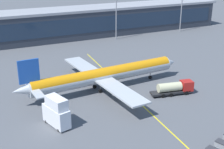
# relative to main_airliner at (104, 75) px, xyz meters

# --- Properties ---
(ground_plane) EXTENTS (700.00, 700.00, 0.00)m
(ground_plane) POSITION_rel_main_airliner_xyz_m (2.04, -10.36, -3.88)
(ground_plane) COLOR #515459
(apron_lead_in_line) EXTENTS (8.19, 79.64, 0.01)m
(apron_lead_in_line) POSITION_rel_main_airliner_xyz_m (4.10, -8.36, -3.88)
(apron_lead_in_line) COLOR yellow
(apron_lead_in_line) RESTS_ON ground_plane
(terminal_building) EXTENTS (172.04, 16.57, 12.33)m
(terminal_building) POSITION_rel_main_airliner_xyz_m (-0.40, 58.37, 2.30)
(terminal_building) COLOR #2D333D
(terminal_building) RESTS_ON ground_plane
(main_airliner) EXTENTS (46.68, 37.30, 11.05)m
(main_airliner) POSITION_rel_main_airliner_xyz_m (0.00, 0.00, 0.00)
(main_airliner) COLOR #B2B7BC
(main_airliner) RESTS_ON ground_plane
(fuel_tanker) EXTENTS (11.08, 4.55, 3.25)m
(fuel_tanker) POSITION_rel_main_airliner_xyz_m (14.19, -10.83, -2.13)
(fuel_tanker) COLOR #232326
(fuel_tanker) RESTS_ON ground_plane
(catering_lift) EXTENTS (4.17, 7.22, 6.30)m
(catering_lift) POSITION_rel_main_airliner_xyz_m (-16.64, -12.73, -0.81)
(catering_lift) COLOR white
(catering_lift) RESTS_ON ground_plane
(baggage_cart_1) EXTENTS (2.27, 2.99, 1.48)m
(baggage_cart_1) POSITION_rel_main_airliner_xyz_m (7.08, -34.02, -3.10)
(baggage_cart_1) COLOR gray
(baggage_cart_1) RESTS_ON ground_plane
(apron_light_mast_0) EXTENTS (2.80, 0.50, 19.84)m
(apron_light_mast_0) POSITION_rel_main_airliner_xyz_m (61.08, 46.41, 7.95)
(apron_light_mast_0) COLOR gray
(apron_light_mast_0) RESTS_ON ground_plane
(apron_light_mast_1) EXTENTS (2.80, 0.50, 20.22)m
(apron_light_mast_1) POSITION_rel_main_airliner_xyz_m (27.34, 46.41, 8.15)
(apron_light_mast_1) COLOR gray
(apron_light_mast_1) RESTS_ON ground_plane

